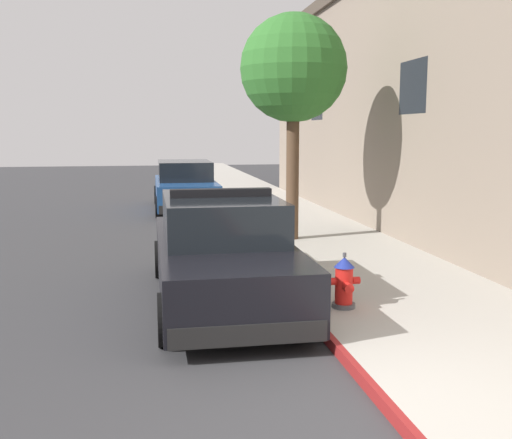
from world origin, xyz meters
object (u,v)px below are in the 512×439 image
Objects in this scene: police_cruiser at (222,252)px; street_tree at (293,70)px; parked_car_silver_ahead at (185,187)px; fire_hydrant at (344,282)px.

police_cruiser is 5.61m from street_tree.
police_cruiser is at bearing -90.43° from parked_car_silver_ahead.
fire_hydrant is 6.24m from street_tree.
parked_car_silver_ahead is at bearing 107.26° from street_tree.
police_cruiser reaches higher than parked_car_silver_ahead.
parked_car_silver_ahead is at bearing 97.14° from fire_hydrant.
street_tree is at bearing 63.77° from police_cruiser.
parked_car_silver_ahead is 7.40m from street_tree.
street_tree is (2.08, 4.21, 3.07)m from police_cruiser.
police_cruiser reaches higher than fire_hydrant.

